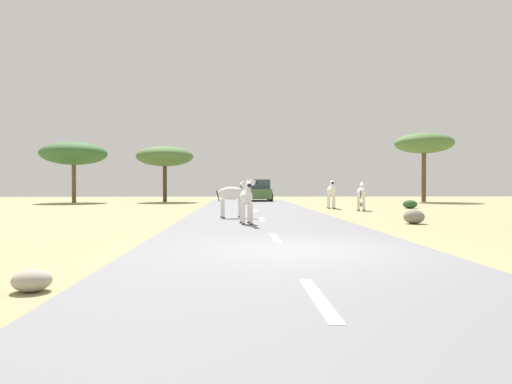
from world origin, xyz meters
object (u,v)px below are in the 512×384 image
(zebra_2, at_px, (234,194))
(tree_2, at_px, (74,154))
(bush_0, at_px, (410,204))
(tree_1, at_px, (165,157))
(zebra_0, at_px, (246,198))
(zebra_1, at_px, (331,191))
(rock_0, at_px, (32,280))
(zebra_3, at_px, (361,193))
(rock_1, at_px, (414,217))
(rock_2, at_px, (360,204))
(car_0, at_px, (259,191))
(tree_3, at_px, (424,144))

(zebra_2, relative_size, tree_2, 0.33)
(tree_2, bearing_deg, bush_0, -24.24)
(zebra_2, xyz_separation_m, tree_1, (-5.63, 19.02, 2.62))
(zebra_0, height_order, tree_2, tree_2)
(zebra_1, distance_m, tree_1, 15.85)
(tree_1, relative_size, rock_0, 9.41)
(zebra_3, bearing_deg, tree_2, 165.04)
(rock_1, xyz_separation_m, rock_2, (1.72, 13.30, -0.10))
(tree_1, bearing_deg, rock_0, -84.16)
(car_0, height_order, bush_0, car_0)
(car_0, bearing_deg, bush_0, -57.51)
(rock_0, relative_size, rock_2, 1.23)
(zebra_3, xyz_separation_m, rock_1, (-0.41, -8.27, -0.69))
(zebra_1, bearing_deg, rock_1, 100.73)
(tree_3, bearing_deg, zebra_1, -132.84)
(zebra_0, xyz_separation_m, zebra_3, (6.17, 8.75, 0.01))
(zebra_0, bearing_deg, zebra_3, -130.44)
(zebra_2, height_order, bush_0, zebra_2)
(zebra_1, bearing_deg, tree_3, -125.89)
(zebra_0, relative_size, rock_2, 3.96)
(rock_2, bearing_deg, tree_2, 160.57)
(tree_1, distance_m, rock_0, 31.69)
(rock_1, bearing_deg, car_0, 100.70)
(tree_2, xyz_separation_m, bush_0, (22.38, -10.08, -3.51))
(zebra_0, height_order, tree_1, tree_1)
(tree_2, relative_size, tree_3, 0.91)
(rock_1, bearing_deg, tree_3, 66.96)
(tree_1, bearing_deg, zebra_0, -74.61)
(zebra_3, relative_size, tree_1, 0.36)
(zebra_3, distance_m, car_0, 14.99)
(zebra_3, bearing_deg, bush_0, 49.72)
(car_0, height_order, rock_2, car_0)
(bush_0, bearing_deg, tree_1, 144.45)
(bush_0, bearing_deg, zebra_2, -141.78)
(zebra_1, xyz_separation_m, rock_2, (2.42, 2.76, -0.85))
(car_0, xyz_separation_m, rock_0, (-4.35, -32.31, -0.71))
(tree_1, height_order, rock_0, tree_1)
(car_0, distance_m, tree_3, 13.77)
(zebra_0, xyz_separation_m, zebra_2, (-0.43, 3.00, 0.06))
(rock_0, xyz_separation_m, rock_2, (10.33, 23.09, 0.01))
(zebra_2, height_order, tree_2, tree_2)
(zebra_3, bearing_deg, zebra_1, 133.77)
(zebra_1, distance_m, rock_2, 3.76)
(rock_1, bearing_deg, zebra_1, 93.79)
(zebra_0, distance_m, rock_2, 15.69)
(rock_1, bearing_deg, zebra_0, -175.31)
(tree_2, height_order, bush_0, tree_2)
(tree_2, height_order, rock_0, tree_2)
(bush_0, distance_m, rock_1, 11.06)
(tree_2, height_order, rock_2, tree_2)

